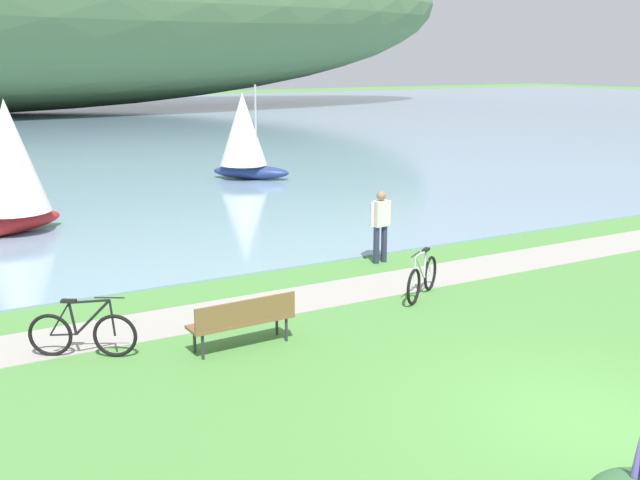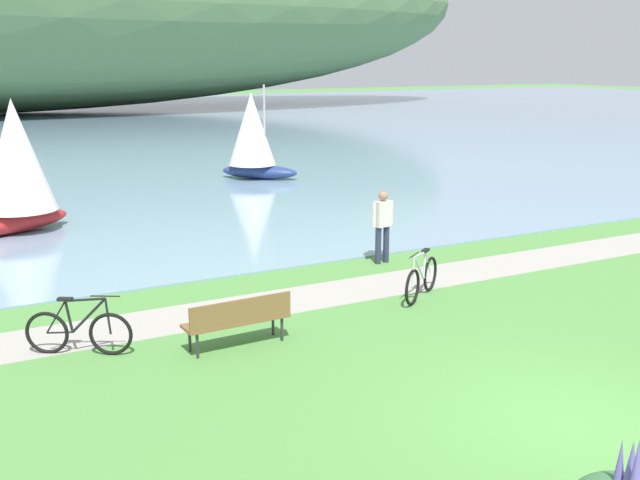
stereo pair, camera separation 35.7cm
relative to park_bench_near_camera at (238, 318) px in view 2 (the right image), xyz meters
The scene contains 9 objects.
ground_plane 5.45m from the park_bench_near_camera, 57.98° to the right, with size 200.00×200.00×0.00m, color #518E42.
bay_water 44.03m from the park_bench_near_camera, 86.25° to the left, with size 180.00×80.00×0.04m, color #7A99B2.
shoreline_path 3.45m from the park_bench_near_camera, 32.45° to the left, with size 60.00×1.50×0.01m, color #A39E93.
park_bench_near_camera is the anchor object (origin of this frame).
bicycle_leaning_near_bench 2.57m from the park_bench_near_camera, 158.37° to the left, with size 1.55×0.97×1.01m.
bicycle_beside_path 4.33m from the park_bench_near_camera, 10.06° to the left, with size 1.49×1.05×1.01m.
person_at_shoreline 6.05m from the park_bench_near_camera, 33.88° to the left, with size 0.61×0.26×1.71m.
sailboat_mid_bay 17.98m from the park_bench_near_camera, 65.77° to the left, with size 2.95×2.92×3.67m.
sailboat_far_off 11.02m from the park_bench_near_camera, 100.78° to the left, with size 3.48×2.61×3.96m.
Camera 2 is at (-7.29, -6.42, 4.70)m, focal length 42.32 mm.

